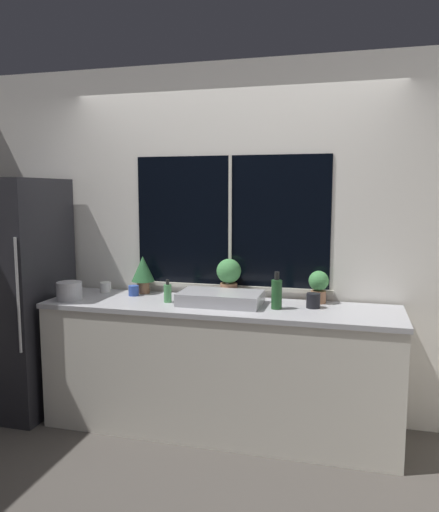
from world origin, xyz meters
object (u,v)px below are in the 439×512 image
(soap_bottle, at_px, (168,293))
(mug_white, at_px, (106,287))
(sink, at_px, (221,298))
(mug_black, at_px, (313,301))
(potted_plant_center, at_px, (229,276))
(kettle, at_px, (69,290))
(refrigerator, at_px, (15,296))
(potted_plant_right, at_px, (319,285))
(potted_plant_left, at_px, (143,271))
(mug_blue, at_px, (134,291))
(bottle_tall, at_px, (277,293))

(soap_bottle, xyz_separation_m, mug_white, (-0.61, 0.21, -0.03))
(sink, relative_size, mug_black, 5.72)
(potted_plant_center, relative_size, kettle, 1.61)
(refrigerator, xyz_separation_m, potted_plant_right, (2.34, 0.28, 0.15))
(refrigerator, xyz_separation_m, mug_black, (2.32, 0.12, 0.07))
(potted_plant_left, distance_m, potted_plant_right, 1.37)
(potted_plant_left, xyz_separation_m, mug_blue, (-0.03, -0.11, -0.14))
(potted_plant_right, xyz_separation_m, mug_black, (-0.02, -0.17, -0.08))
(potted_plant_right, height_order, mug_blue, potted_plant_right)
(mug_white, relative_size, mug_blue, 1.10)
(refrigerator, height_order, potted_plant_center, refrigerator)
(refrigerator, bearing_deg, potted_plant_right, 6.93)
(potted_plant_right, distance_m, mug_blue, 1.41)
(soap_bottle, relative_size, bottle_tall, 0.65)
(potted_plant_right, xyz_separation_m, soap_bottle, (-1.06, -0.26, -0.06))
(mug_blue, height_order, kettle, kettle)
(sink, distance_m, potted_plant_right, 0.71)
(mug_white, relative_size, kettle, 0.47)
(potted_plant_right, distance_m, mug_black, 0.19)
(soap_bottle, relative_size, mug_black, 1.64)
(potted_plant_left, height_order, mug_black, potted_plant_left)
(bottle_tall, bearing_deg, mug_black, 21.42)
(potted_plant_right, relative_size, soap_bottle, 1.40)
(sink, bearing_deg, potted_plant_left, 162.19)
(sink, height_order, mug_white, sink)
(mug_white, xyz_separation_m, mug_blue, (0.27, -0.06, -0.00))
(sink, distance_m, kettle, 1.13)
(refrigerator, xyz_separation_m, mug_blue, (0.94, 0.17, 0.06))
(bottle_tall, bearing_deg, mug_blue, 172.54)
(mug_black, bearing_deg, mug_white, 175.92)
(mug_black, xyz_separation_m, mug_blue, (-1.38, 0.05, -0.01))
(mug_black, bearing_deg, mug_blue, 177.76)
(potted_plant_center, xyz_separation_m, bottle_tall, (0.40, -0.26, -0.06))
(potted_plant_center, bearing_deg, sink, -90.86)
(refrigerator, xyz_separation_m, sink, (1.67, 0.06, 0.06))
(refrigerator, bearing_deg, mug_black, 2.94)
(potted_plant_center, xyz_separation_m, potted_plant_right, (0.67, 0.00, -0.04))
(potted_plant_center, distance_m, kettle, 1.19)
(sink, xyz_separation_m, potted_plant_right, (0.67, 0.22, 0.09))
(potted_plant_right, xyz_separation_m, mug_blue, (-1.40, -0.11, -0.09))
(mug_blue, xyz_separation_m, kettle, (-0.39, -0.27, 0.03))
(mug_white, height_order, mug_blue, mug_white)
(refrigerator, height_order, soap_bottle, refrigerator)
(refrigerator, distance_m, mug_black, 2.32)
(mug_white, bearing_deg, potted_plant_left, 8.93)
(bottle_tall, distance_m, mug_black, 0.27)
(mug_black, height_order, mug_blue, mug_black)
(soap_bottle, bearing_deg, potted_plant_right, 13.72)
(kettle, bearing_deg, soap_bottle, 9.67)
(refrigerator, distance_m, mug_blue, 0.96)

